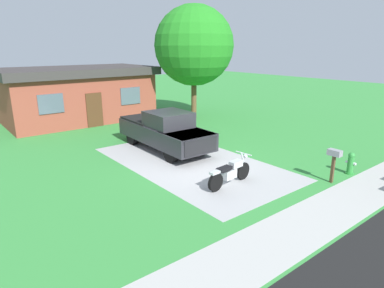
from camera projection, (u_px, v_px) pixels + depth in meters
name	position (u px, v px, depth m)	size (l,w,h in m)	color
ground_plane	(192.00, 163.00, 14.29)	(80.00, 80.00, 0.00)	#35873B
driveway_pad	(192.00, 163.00, 14.29)	(4.90, 8.98, 0.01)	#A2A2A2
sidewalk_strip	(319.00, 216.00, 9.80)	(36.00, 1.80, 0.01)	#AAAAA5
motorcycle	(230.00, 172.00, 11.91)	(2.21, 0.70, 1.09)	black
pickup_truck	(164.00, 130.00, 16.00)	(2.11, 5.67, 1.90)	black
fire_hydrant	(351.00, 163.00, 12.98)	(0.32, 0.40, 0.87)	#2D8C38
mailbox	(334.00, 157.00, 11.97)	(0.26, 0.48, 1.26)	#4C3823
shade_tree	(194.00, 46.00, 21.90)	(5.23, 5.23, 7.47)	brown
neighbor_house	(78.00, 94.00, 22.14)	(9.60, 5.60, 3.50)	brown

